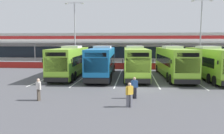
{
  "coord_description": "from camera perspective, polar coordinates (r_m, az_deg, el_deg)",
  "views": [
    {
      "loc": [
        -0.32,
        -20.52,
        4.23
      ],
      "look_at": [
        -2.61,
        3.0,
        1.6
      ],
      "focal_mm": 35.79,
      "sensor_mm": 36.0,
      "label": 1
    }
  ],
  "objects": [
    {
      "name": "pedestrian_near_bin",
      "position": [
        17.13,
        -18.27,
        -5.28
      ],
      "size": [
        0.49,
        0.42,
        1.62
      ],
      "color": "#4C4238",
      "rests_on": "ground"
    },
    {
      "name": "bay_stripe_centre",
      "position": [
        26.97,
        10.66,
        -2.78
      ],
      "size": [
        0.14,
        13.0,
        0.01
      ],
      "primitive_type": "cube",
      "color": "silver",
      "rests_on": "ground"
    },
    {
      "name": "coach_bus_left_centre",
      "position": [
        27.14,
        -2.58,
        1.18
      ],
      "size": [
        3.32,
        12.25,
        3.78
      ],
      "color": "#1972B7",
      "rests_on": "ground"
    },
    {
      "name": "coach_bus_rightmost",
      "position": [
        28.27,
        23.77,
        0.85
      ],
      "size": [
        3.32,
        12.25,
        3.78
      ],
      "color": "#8CC633",
      "rests_on": "ground"
    },
    {
      "name": "bay_stripe_far_west",
      "position": [
        28.72,
        -15.27,
        -2.34
      ],
      "size": [
        0.14,
        13.0,
        0.01
      ],
      "primitive_type": "cube",
      "color": "silver",
      "rests_on": "ground"
    },
    {
      "name": "coach_bus_right_centre",
      "position": [
        27.79,
        15.42,
        1.08
      ],
      "size": [
        3.32,
        12.25,
        3.78
      ],
      "color": "#8CC633",
      "rests_on": "ground"
    },
    {
      "name": "bay_stripe_mid_east",
      "position": [
        27.66,
        19.37,
        -2.8
      ],
      "size": [
        0.14,
        13.0,
        0.01
      ],
      "primitive_type": "cube",
      "color": "silver",
      "rests_on": "ground"
    },
    {
      "name": "bay_stripe_west",
      "position": [
        27.52,
        -7.06,
        -2.53
      ],
      "size": [
        0.14,
        13.0,
        0.01
      ],
      "primitive_type": "cube",
      "color": "silver",
      "rests_on": "ground"
    },
    {
      "name": "pedestrian_approaching_bus",
      "position": [
        14.7,
        4.47,
        -6.87
      ],
      "size": [
        0.5,
        0.37,
        1.62
      ],
      "color": "slate",
      "rests_on": "ground"
    },
    {
      "name": "pedestrian_with_handbag",
      "position": [
        16.95,
        5.65,
        -5.16
      ],
      "size": [
        0.64,
        0.33,
        1.62
      ],
      "color": "black",
      "rests_on": "ground"
    },
    {
      "name": "bay_stripe_mid_west",
      "position": [
        26.92,
        1.71,
        -2.69
      ],
      "size": [
        0.14,
        13.0,
        0.01
      ],
      "primitive_type": "cube",
      "color": "silver",
      "rests_on": "ground"
    },
    {
      "name": "coach_bus_leftmost",
      "position": [
        28.32,
        -10.56,
        1.29
      ],
      "size": [
        3.32,
        12.25,
        3.78
      ],
      "color": "#8CC633",
      "rests_on": "ground"
    },
    {
      "name": "coach_bus_centre",
      "position": [
        27.31,
        5.86,
        1.18
      ],
      "size": [
        3.32,
        12.25,
        3.78
      ],
      "color": "#8CC633",
      "rests_on": "ground"
    },
    {
      "name": "red_barrier_wall",
      "position": [
        35.22,
        6.06,
        0.32
      ],
      "size": [
        60.0,
        0.4,
        1.1
      ],
      "color": "maroon",
      "rests_on": "ground"
    },
    {
      "name": "lamp_post_centre",
      "position": [
        38.77,
        21.75,
        8.95
      ],
      "size": [
        3.24,
        0.28,
        11.0
      ],
      "color": "#9E9EA3",
      "rests_on": "ground"
    },
    {
      "name": "terminal_building",
      "position": [
        47.45,
        5.98,
        4.85
      ],
      "size": [
        70.0,
        13.0,
        6.0
      ],
      "color": "silver",
      "rests_on": "ground"
    },
    {
      "name": "ground_plane",
      "position": [
        20.96,
        6.35,
        -5.34
      ],
      "size": [
        200.0,
        200.0,
        0.0
      ],
      "primitive_type": "plane",
      "color": "#4C4C51"
    },
    {
      "name": "lamp_post_west",
      "position": [
        39.19,
        -9.47,
        9.28
      ],
      "size": [
        3.24,
        0.28,
        11.0
      ],
      "color": "#9E9EA3",
      "rests_on": "ground"
    }
  ]
}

